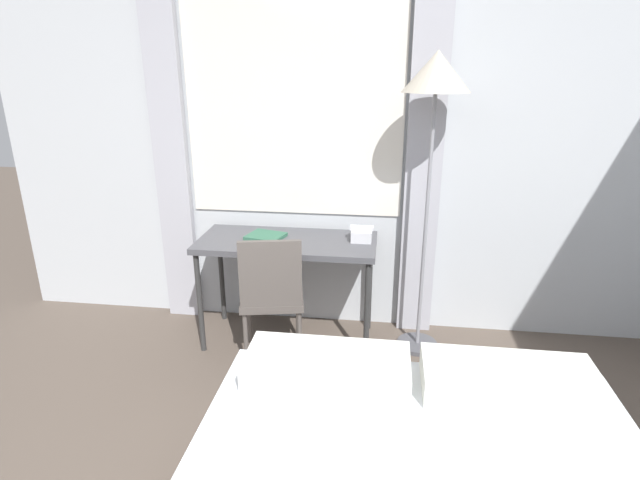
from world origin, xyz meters
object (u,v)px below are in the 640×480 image
Objects in this scene: standing_lamp at (435,93)px; desk at (287,249)px; book at (266,236)px; telephone at (362,234)px; desk_chair at (272,291)px.

desk is at bearing -179.02° from standing_lamp.
telephone is at bearing 3.68° from book.
standing_lamp reaches higher than desk.
desk is 1.36m from standing_lamp.
desk is 0.61× the size of standing_lamp.
desk_chair is 0.71m from telephone.
desk_chair is 0.41m from book.
telephone reaches higher than desk.
desk is 4.27× the size of book.
desk is at bearing -173.31° from telephone.
standing_lamp is 12.46× the size of telephone.
telephone is 0.65m from book.
book is at bearing 97.13° from desk_chair.
standing_lamp reaches higher than book.
standing_lamp is (0.91, 0.02, 1.02)m from desk.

